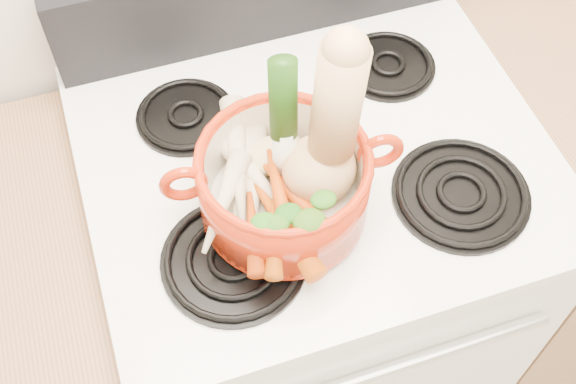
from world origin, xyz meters
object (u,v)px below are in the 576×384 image
object	(u,v)px
stove_body	(309,284)
dutch_oven	(284,184)
squash	(330,127)
leek	(284,126)

from	to	relation	value
stove_body	dutch_oven	distance (m)	0.59
dutch_oven	squash	bearing A→B (deg)	7.25
leek	squash	bearing A→B (deg)	-19.33
squash	leek	xyz separation A→B (m)	(-0.06, 0.03, -0.01)
stove_body	leek	xyz separation A→B (m)	(-0.08, -0.07, 0.66)
dutch_oven	leek	xyz separation A→B (m)	(0.01, 0.03, 0.09)
dutch_oven	squash	distance (m)	0.13
dutch_oven	leek	size ratio (longest dim) A/B	0.98
stove_body	leek	world-z (taller)	leek
stove_body	dutch_oven	size ratio (longest dim) A/B	3.57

